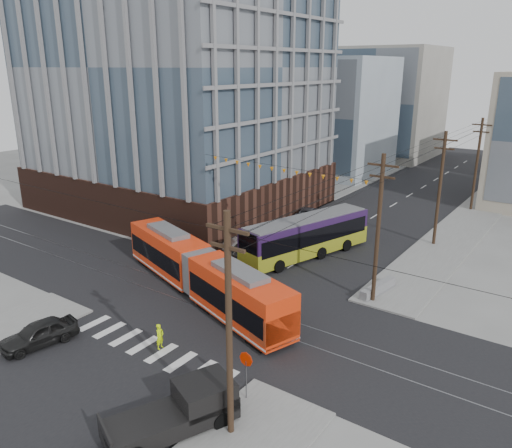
% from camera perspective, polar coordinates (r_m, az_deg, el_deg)
% --- Properties ---
extents(ground, '(160.00, 160.00, 0.00)m').
position_cam_1_polar(ground, '(34.03, -8.05, -11.82)').
color(ground, slate).
extents(office_building, '(30.00, 25.00, 28.60)m').
position_cam_1_polar(office_building, '(61.57, -9.06, 15.23)').
color(office_building, '#381E16').
rests_on(office_building, ground).
extents(bg_bldg_nw_near, '(18.00, 16.00, 18.00)m').
position_cam_1_polar(bg_bldg_nw_near, '(82.76, 8.15, 12.14)').
color(bg_bldg_nw_near, '#8C99A5').
rests_on(bg_bldg_nw_near, ground).
extents(bg_bldg_nw_far, '(16.00, 18.00, 20.00)m').
position_cam_1_polar(bg_bldg_nw_far, '(99.74, 15.21, 13.20)').
color(bg_bldg_nw_far, gray).
rests_on(bg_bldg_nw_far, ground).
extents(utility_pole_near, '(0.30, 0.30, 11.00)m').
position_cam_1_polar(utility_pole_near, '(22.50, -3.10, -12.04)').
color(utility_pole_near, black).
rests_on(utility_pole_near, ground).
extents(utility_pole_far, '(0.30, 0.30, 11.00)m').
position_cam_1_polar(utility_pole_far, '(79.01, 26.23, 7.72)').
color(utility_pole_far, black).
rests_on(utility_pole_far, ground).
extents(streetcar, '(19.52, 8.94, 3.79)m').
position_cam_1_polar(streetcar, '(37.69, -6.34, -5.51)').
color(streetcar, red).
rests_on(streetcar, ground).
extents(city_bus, '(6.61, 13.63, 3.78)m').
position_cam_1_polar(city_bus, '(45.44, 5.77, -1.41)').
color(city_bus, '#29133F').
rests_on(city_bus, ground).
extents(pickup_truck, '(4.55, 6.64, 2.13)m').
position_cam_1_polar(pickup_truck, '(25.37, -9.70, -20.51)').
color(pickup_truck, black).
rests_on(pickup_truck, ground).
extents(black_sedan, '(2.76, 4.92, 1.58)m').
position_cam_1_polar(black_sedan, '(34.41, -23.54, -11.39)').
color(black_sedan, black).
rests_on(black_sedan, ground).
extents(parked_car_silver, '(3.25, 4.74, 1.48)m').
position_cam_1_polar(parked_car_silver, '(46.47, -1.19, -2.39)').
color(parked_car_silver, '#A0A0A0').
rests_on(parked_car_silver, ground).
extents(parked_car_white, '(2.02, 4.51, 1.28)m').
position_cam_1_polar(parked_car_white, '(49.91, 0.71, -1.08)').
color(parked_car_white, white).
rests_on(parked_car_white, ground).
extents(parked_car_grey, '(3.75, 5.57, 1.42)m').
position_cam_1_polar(parked_car_grey, '(56.76, 5.95, 1.22)').
color(parked_car_grey, '#40434A').
rests_on(parked_car_grey, ground).
extents(pedestrian, '(0.48, 0.65, 1.65)m').
position_cam_1_polar(pedestrian, '(31.84, -10.94, -12.50)').
color(pedestrian, '#D2FF06').
rests_on(pedestrian, ground).
extents(stop_sign, '(0.83, 0.83, 2.66)m').
position_cam_1_polar(stop_sign, '(26.79, -1.13, -17.21)').
color(stop_sign, red).
rests_on(stop_sign, ground).
extents(jersey_barrier, '(1.57, 4.21, 0.82)m').
position_cam_1_polar(jersey_barrier, '(39.43, 13.76, -7.22)').
color(jersey_barrier, slate).
rests_on(jersey_barrier, ground).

